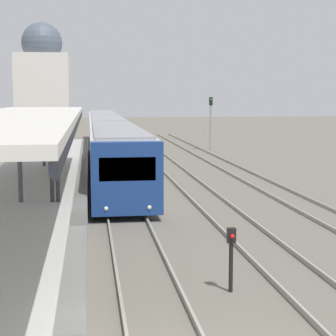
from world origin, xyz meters
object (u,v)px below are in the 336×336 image
Objects in this scene: signal_mast_far at (211,117)px; signal_post_near at (231,252)px; person_on_platform at (55,174)px; train_near at (107,135)px.

signal_post_near is at bearing -101.52° from signal_mast_far.
signal_mast_far is at bearing 78.48° from signal_post_near.
signal_post_near is 0.34× the size of signal_mast_far.
person_on_platform is 0.04× the size of train_near.
signal_mast_far is at bearing 67.59° from person_on_platform.
train_near is at bearing 83.76° from person_on_platform.
train_near is at bearing 93.64° from signal_post_near.
signal_mast_far is (11.62, 28.18, 0.92)m from person_on_platform.
signal_mast_far reaches higher than signal_post_near.
person_on_platform is at bearing 123.27° from signal_post_near.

